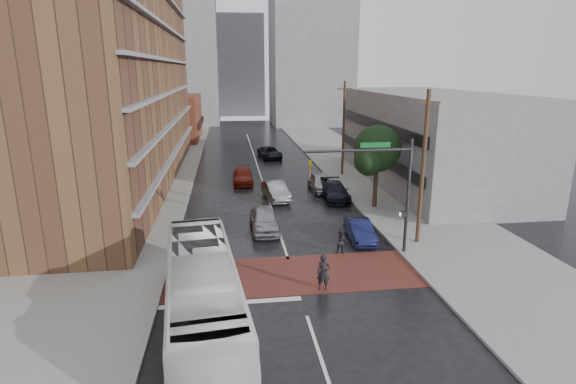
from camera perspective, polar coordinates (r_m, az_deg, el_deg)
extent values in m
plane|color=black|center=(25.22, 0.81, -10.88)|extent=(160.00, 160.00, 0.00)
cube|color=maroon|center=(25.66, 0.64, -10.38)|extent=(14.00, 5.00, 0.02)
cube|color=gray|center=(49.33, -16.94, 1.67)|extent=(9.00, 90.00, 0.15)
cube|color=gray|center=(50.87, 9.54, 2.52)|extent=(9.00, 90.00, 0.15)
cube|color=brown|center=(47.68, -21.59, 17.73)|extent=(10.00, 44.00, 28.00)
cube|color=brown|center=(77.25, -14.21, 9.15)|extent=(8.00, 16.00, 7.00)
cube|color=gray|center=(47.27, 17.40, 6.53)|extent=(11.00, 26.00, 9.00)
cube|color=gray|center=(101.07, -14.36, 17.59)|extent=(18.00, 16.00, 32.00)
cube|color=gray|center=(96.22, 2.94, 19.35)|extent=(16.00, 14.00, 36.00)
cube|color=gray|center=(117.44, -6.23, 15.62)|extent=(12.00, 10.00, 24.00)
cylinder|color=#332319|center=(37.50, 11.04, 0.91)|extent=(0.36, 0.36, 4.00)
sphere|color=black|center=(36.88, 11.28, 5.43)|extent=(3.80, 3.80, 3.80)
sphere|color=black|center=(36.00, 10.26, 3.95)|extent=(2.40, 2.40, 2.40)
sphere|color=black|center=(37.99, 11.99, 4.76)|extent=(2.60, 2.60, 2.60)
cylinder|color=#2D2D33|center=(28.09, 14.96, -0.78)|extent=(0.20, 0.20, 7.20)
cylinder|color=#2D2D33|center=(26.37, 8.94, 5.23)|extent=(6.40, 0.16, 0.16)
imported|color=gold|center=(25.91, 2.89, 2.96)|extent=(0.20, 0.16, 1.00)
cube|color=#0C5926|center=(26.62, 11.04, 5.88)|extent=(1.80, 0.05, 0.30)
cube|color=#2D2D33|center=(28.29, 14.36, -2.74)|extent=(0.30, 0.30, 0.35)
cylinder|color=#473321|center=(29.69, 16.74, 2.73)|extent=(0.26, 0.26, 10.00)
cube|color=#473321|center=(29.11, 17.38, 10.82)|extent=(1.60, 0.12, 0.12)
cylinder|color=#473321|center=(48.34, 7.06, 7.89)|extent=(0.26, 0.26, 10.00)
cube|color=#473321|center=(47.99, 7.22, 12.87)|extent=(1.60, 0.12, 0.12)
imported|color=silver|center=(20.29, -10.77, -12.55)|extent=(4.20, 12.70, 3.47)
imported|color=black|center=(23.69, 4.55, -10.17)|extent=(0.75, 0.55, 1.92)
imported|color=black|center=(28.24, 6.81, -6.36)|extent=(0.84, 0.71, 1.52)
imported|color=#999AA0|center=(31.95, -3.05, -3.54)|extent=(1.99, 4.86, 1.65)
imported|color=#9D9FA4|center=(39.59, -1.54, 0.14)|extent=(2.31, 4.97, 1.58)
imported|color=maroon|center=(45.66, -5.76, 2.03)|extent=(2.04, 4.94, 1.43)
imported|color=black|center=(58.51, -2.32, 5.03)|extent=(3.19, 5.55, 1.46)
imported|color=#121640|center=(30.63, 9.09, -4.84)|extent=(1.64, 4.22, 1.37)
imported|color=black|center=(39.85, 5.97, 0.12)|extent=(2.31, 5.27, 1.51)
imported|color=#A9ABB1|center=(42.68, 4.16, 1.27)|extent=(2.02, 4.85, 1.64)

